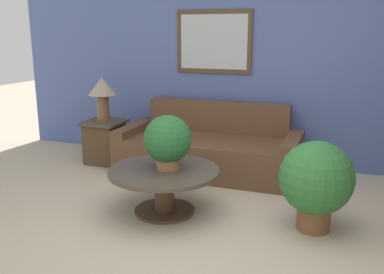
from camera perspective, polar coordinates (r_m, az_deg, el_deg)
name	(u,v)px	position (r m, az deg, el deg)	size (l,w,h in m)	color
ground_plane	(201,255)	(3.61, 1.18, -15.46)	(20.00, 20.00, 0.00)	#BCAD93
wall_back	(267,67)	(5.77, 9.94, 9.12)	(7.56, 0.09, 2.60)	#5166A8
couch_main	(209,150)	(5.51, 2.31, -1.79)	(2.28, 0.98, 0.86)	brown
coffee_table	(164,181)	(4.27, -3.73, -5.88)	(1.10, 1.10, 0.45)	#4C3823
side_table	(105,141)	(6.00, -11.55, -0.58)	(0.52, 0.52, 0.59)	#4C3823
table_lamp	(102,92)	(5.87, -11.88, 5.95)	(0.38, 0.38, 0.59)	brown
potted_plant_on_table	(168,140)	(4.15, -3.27, -0.46)	(0.47, 0.47, 0.54)	#9E6B42
potted_plant_floor	(316,181)	(4.00, 16.22, -5.62)	(0.67, 0.67, 0.83)	brown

